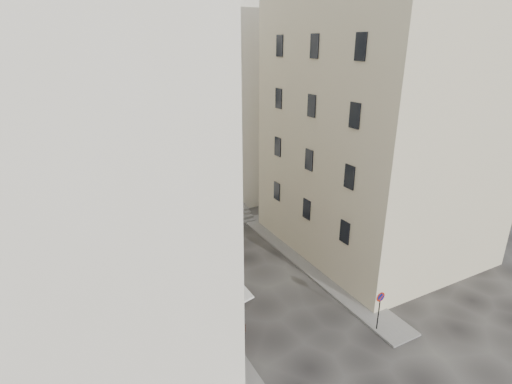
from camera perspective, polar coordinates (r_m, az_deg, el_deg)
ground at (r=24.83m, az=2.80°, el=-15.75°), size 90.00×90.00×0.00m
sidewalk_left at (r=26.35m, az=-10.53°, el=-13.56°), size 2.00×22.00×0.12m
sidewalk_right at (r=28.98m, az=7.53°, el=-9.97°), size 2.00×18.00×0.12m
building_left at (r=20.59m, az=-27.69°, el=5.92°), size 12.20×16.20×20.60m
building_right at (r=29.83m, az=17.41°, el=9.23°), size 12.20×14.20×18.60m
building_back at (r=37.70m, az=-13.48°, el=11.79°), size 18.20×10.20×18.60m
cafe_storefront at (r=23.00m, az=-8.01°, el=-13.52°), size 1.74×7.30×3.50m
stone_steps at (r=34.55m, az=-7.86°, el=-4.10°), size 9.00×3.15×0.80m
bollard_near at (r=22.61m, az=-3.31°, el=-18.28°), size 0.12×0.12×0.98m
bollard_mid at (r=25.22m, az=-6.74°, el=-13.77°), size 0.12×0.12×0.98m
bollard_far at (r=28.03m, az=-9.41°, el=-10.11°), size 0.12×0.12×0.98m
no_parking_sign at (r=22.89m, az=17.27°, el=-15.02°), size 0.55×0.10×2.43m
bistro_table_a at (r=22.14m, az=-3.31°, el=-19.49°), size 1.27×0.60×0.89m
bistro_table_b at (r=23.43m, az=-3.44°, el=-16.99°), size 1.18×0.55×0.83m
bistro_table_c at (r=24.88m, az=-6.82°, el=-14.51°), size 1.26×0.59×0.89m
bistro_table_d at (r=26.37m, az=-7.03°, el=-12.40°), size 1.15×0.54×0.81m
bistro_table_e at (r=27.48m, az=-8.41°, el=-11.01°), size 1.14×0.53×0.80m
pedestrian at (r=24.82m, az=-4.95°, el=-13.11°), size 0.81×0.66×1.92m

